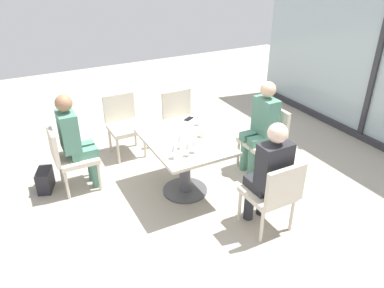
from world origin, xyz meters
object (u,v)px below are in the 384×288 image
dining_table_main (185,154)px  person_near_window (261,124)px  chair_far_left (181,117)px  person_far_right (269,171)px  handbag_0 (45,180)px  chair_front_left (68,154)px  person_front_left (75,138)px  wine_glass_0 (199,116)px  chair_side_end (123,121)px  wine_glass_3 (174,147)px  coffee_cup (202,133)px  cell_phone_on_table (189,119)px  wine_glass_1 (189,145)px  chair_far_right (274,192)px  wine_glass_4 (195,142)px  chair_near_window (266,136)px  wine_glass_2 (180,138)px

dining_table_main → person_near_window: bearing=90.0°
chair_far_left → person_far_right: (2.06, -0.00, 0.20)m
dining_table_main → handbag_0: bearing=-119.0°
chair_front_left → handbag_0: 0.49m
chair_front_left → handbag_0: chair_front_left is taller
person_front_left → wine_glass_0: (0.44, 1.47, 0.16)m
chair_side_end → wine_glass_3: wine_glass_3 is taller
wine_glass_0 → coffee_cup: 0.34m
person_front_left → cell_phone_on_table: person_front_left is taller
person_near_window → wine_glass_0: bearing=-110.1°
chair_front_left → wine_glass_1: 1.59m
chair_far_right → cell_phone_on_table: bearing=-174.0°
handbag_0 → chair_far_left: bearing=116.4°
wine_glass_3 → chair_front_left: bearing=-138.3°
chair_front_left → wine_glass_4: size_ratio=4.70×
chair_front_left → chair_far_left: (-0.36, 1.72, 0.00)m
person_far_right → wine_glass_1: bearing=-135.0°
chair_near_window → wine_glass_1: bearing=-75.2°
cell_phone_on_table → handbag_0: 1.99m
chair_far_left → coffee_cup: chair_far_left is taller
chair_near_window → cell_phone_on_table: bearing=-119.2°
dining_table_main → chair_far_right: size_ratio=1.33×
wine_glass_0 → person_near_window: bearing=69.9°
chair_front_left → person_near_window: 2.47m
wine_glass_0 → wine_glass_3: bearing=-45.9°
chair_side_end → chair_far_left: same height
chair_front_left → wine_glass_0: wine_glass_0 is taller
chair_side_end → wine_glass_1: wine_glass_1 is taller
chair_near_window → chair_side_end: bearing=-130.9°
person_front_left → wine_glass_1: (1.08, 0.99, 0.16)m
wine_glass_0 → chair_far_left: bearing=170.3°
dining_table_main → person_far_right: bearing=26.5°
wine_glass_3 → wine_glass_4: (-0.01, 0.25, 0.00)m
chair_side_end → coffee_cup: size_ratio=9.67×
chair_far_right → wine_glass_0: bearing=-174.3°
wine_glass_1 → coffee_cup: bearing=133.0°
chair_far_left → cell_phone_on_table: size_ratio=6.04×
chair_side_end → person_front_left: (0.62, -0.80, 0.20)m
chair_far_right → chair_far_left: (-2.17, 0.00, 0.00)m
chair_side_end → handbag_0: 1.36m
dining_table_main → cell_phone_on_table: bearing=148.0°
chair_front_left → person_front_left: (0.00, 0.11, 0.20)m
chair_side_end → cell_phone_on_table: size_ratio=6.04×
chair_far_left → wine_glass_2: 1.44m
chair_far_left → person_front_left: person_front_left is taller
wine_glass_4 → chair_far_left: bearing=159.7°
handbag_0 → person_near_window: bearing=92.2°
chair_side_end → dining_table_main: bearing=13.5°
chair_front_left → chair_near_window: size_ratio=1.00×
chair_side_end → handbag_0: bearing=-68.2°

